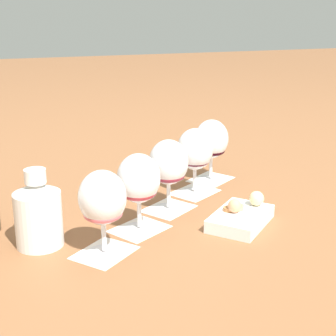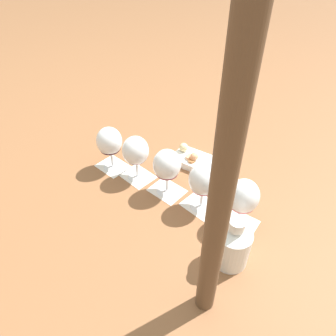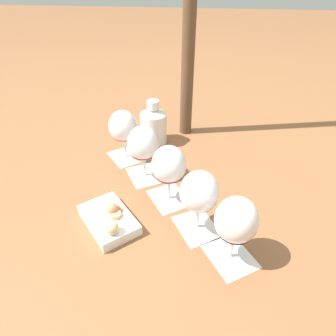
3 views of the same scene
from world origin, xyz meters
TOP-DOWN VIEW (x-y plane):
  - ground_plane at (0.00, 0.00)m, footprint 8.00×8.00m
  - tasting_card_0 at (-0.17, 0.20)m, footprint 0.15×0.15m
  - tasting_card_1 at (-0.08, 0.10)m, footprint 0.14×0.15m
  - tasting_card_2 at (0.01, 0.00)m, footprint 0.14×0.15m
  - tasting_card_3 at (0.09, -0.10)m, footprint 0.14×0.15m
  - tasting_card_4 at (0.17, -0.19)m, footprint 0.14×0.15m
  - wine_glass_0 at (-0.17, 0.20)m, footprint 0.09×0.09m
  - wine_glass_1 at (-0.08, 0.10)m, footprint 0.09×0.09m
  - wine_glass_2 at (0.01, 0.00)m, footprint 0.09×0.09m
  - wine_glass_3 at (0.09, -0.10)m, footprint 0.09×0.09m
  - wine_glass_4 at (0.17, -0.19)m, footprint 0.09×0.09m
  - ceramic_vase at (-0.09, 0.32)m, footprint 0.10×0.10m
  - snack_dish at (-0.14, -0.12)m, footprint 0.19×0.19m

SIDE VIEW (x-z plane):
  - ground_plane at x=0.00m, z-range 0.00..0.00m
  - tasting_card_0 at x=-0.17m, z-range 0.00..0.00m
  - tasting_card_1 at x=-0.08m, z-range 0.00..0.00m
  - tasting_card_2 at x=0.01m, z-range 0.00..0.00m
  - tasting_card_3 at x=0.09m, z-range 0.00..0.00m
  - tasting_card_4 at x=0.17m, z-range 0.00..0.00m
  - snack_dish at x=-0.14m, z-range -0.01..0.05m
  - ceramic_vase at x=-0.09m, z-range -0.01..0.15m
  - wine_glass_3 at x=0.09m, z-range 0.03..0.20m
  - wine_glass_1 at x=-0.08m, z-range 0.03..0.20m
  - wine_glass_4 at x=0.17m, z-range 0.03..0.20m
  - wine_glass_2 at x=0.01m, z-range 0.03..0.20m
  - wine_glass_0 at x=-0.17m, z-range 0.03..0.20m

